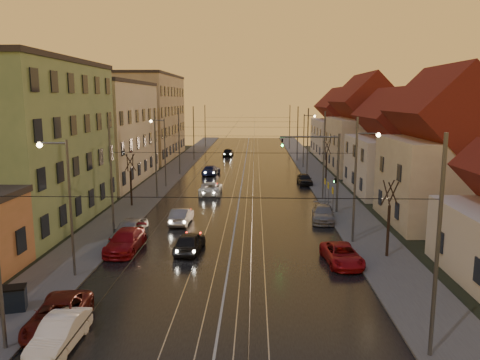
# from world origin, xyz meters

# --- Properties ---
(ground) EXTENTS (160.00, 160.00, 0.00)m
(ground) POSITION_xyz_m (0.00, 0.00, 0.00)
(ground) COLOR black
(ground) RESTS_ON ground
(road) EXTENTS (16.00, 120.00, 0.04)m
(road) POSITION_xyz_m (0.00, 40.00, 0.02)
(road) COLOR black
(road) RESTS_ON ground
(sidewalk_left) EXTENTS (4.00, 120.00, 0.15)m
(sidewalk_left) POSITION_xyz_m (-10.00, 40.00, 0.07)
(sidewalk_left) COLOR #4C4C4C
(sidewalk_left) RESTS_ON ground
(sidewalk_right) EXTENTS (4.00, 120.00, 0.15)m
(sidewalk_right) POSITION_xyz_m (10.00, 40.00, 0.07)
(sidewalk_right) COLOR #4C4C4C
(sidewalk_right) RESTS_ON ground
(tram_rail_0) EXTENTS (0.06, 120.00, 0.03)m
(tram_rail_0) POSITION_xyz_m (-2.20, 40.00, 0.06)
(tram_rail_0) COLOR gray
(tram_rail_0) RESTS_ON road
(tram_rail_1) EXTENTS (0.06, 120.00, 0.03)m
(tram_rail_1) POSITION_xyz_m (-0.77, 40.00, 0.06)
(tram_rail_1) COLOR gray
(tram_rail_1) RESTS_ON road
(tram_rail_2) EXTENTS (0.06, 120.00, 0.03)m
(tram_rail_2) POSITION_xyz_m (0.77, 40.00, 0.06)
(tram_rail_2) COLOR gray
(tram_rail_2) RESTS_ON road
(tram_rail_3) EXTENTS (0.06, 120.00, 0.03)m
(tram_rail_3) POSITION_xyz_m (2.20, 40.00, 0.06)
(tram_rail_3) COLOR gray
(tram_rail_3) RESTS_ON road
(apartment_left_1) EXTENTS (10.00, 18.00, 13.00)m
(apartment_left_1) POSITION_xyz_m (-17.50, 14.00, 6.50)
(apartment_left_1) COLOR #668655
(apartment_left_1) RESTS_ON ground
(apartment_left_2) EXTENTS (10.00, 20.00, 12.00)m
(apartment_left_2) POSITION_xyz_m (-17.50, 34.00, 6.00)
(apartment_left_2) COLOR beige
(apartment_left_2) RESTS_ON ground
(apartment_left_3) EXTENTS (10.00, 24.00, 14.00)m
(apartment_left_3) POSITION_xyz_m (-17.50, 58.00, 7.00)
(apartment_left_3) COLOR #9C8765
(apartment_left_3) RESTS_ON ground
(house_right_1) EXTENTS (8.67, 10.20, 10.80)m
(house_right_1) POSITION_xyz_m (17.00, 15.00, 5.45)
(house_right_1) COLOR #BAAB8F
(house_right_1) RESTS_ON ground
(house_right_2) EXTENTS (9.18, 12.24, 9.20)m
(house_right_2) POSITION_xyz_m (17.00, 28.00, 4.64)
(house_right_2) COLOR silver
(house_right_2) RESTS_ON ground
(house_right_3) EXTENTS (9.18, 14.28, 11.50)m
(house_right_3) POSITION_xyz_m (17.00, 43.00, 5.80)
(house_right_3) COLOR #BAAB8F
(house_right_3) RESTS_ON ground
(house_right_4) EXTENTS (9.18, 16.32, 10.00)m
(house_right_4) POSITION_xyz_m (17.00, 61.00, 5.05)
(house_right_4) COLOR silver
(house_right_4) RESTS_ON ground
(catenary_pole_r_0) EXTENTS (0.16, 0.16, 9.00)m
(catenary_pole_r_0) POSITION_xyz_m (8.60, -6.00, 4.50)
(catenary_pole_r_0) COLOR #595B60
(catenary_pole_r_0) RESTS_ON ground
(catenary_pole_l_1) EXTENTS (0.16, 0.16, 9.00)m
(catenary_pole_l_1) POSITION_xyz_m (-8.60, 9.00, 4.50)
(catenary_pole_l_1) COLOR #595B60
(catenary_pole_l_1) RESTS_ON ground
(catenary_pole_r_1) EXTENTS (0.16, 0.16, 9.00)m
(catenary_pole_r_1) POSITION_xyz_m (8.60, 9.00, 4.50)
(catenary_pole_r_1) COLOR #595B60
(catenary_pole_r_1) RESTS_ON ground
(catenary_pole_l_2) EXTENTS (0.16, 0.16, 9.00)m
(catenary_pole_l_2) POSITION_xyz_m (-8.60, 24.00, 4.50)
(catenary_pole_l_2) COLOR #595B60
(catenary_pole_l_2) RESTS_ON ground
(catenary_pole_r_2) EXTENTS (0.16, 0.16, 9.00)m
(catenary_pole_r_2) POSITION_xyz_m (8.60, 24.00, 4.50)
(catenary_pole_r_2) COLOR #595B60
(catenary_pole_r_2) RESTS_ON ground
(catenary_pole_l_3) EXTENTS (0.16, 0.16, 9.00)m
(catenary_pole_l_3) POSITION_xyz_m (-8.60, 39.00, 4.50)
(catenary_pole_l_3) COLOR #595B60
(catenary_pole_l_3) RESTS_ON ground
(catenary_pole_r_3) EXTENTS (0.16, 0.16, 9.00)m
(catenary_pole_r_3) POSITION_xyz_m (8.60, 39.00, 4.50)
(catenary_pole_r_3) COLOR #595B60
(catenary_pole_r_3) RESTS_ON ground
(catenary_pole_l_4) EXTENTS (0.16, 0.16, 9.00)m
(catenary_pole_l_4) POSITION_xyz_m (-8.60, 54.00, 4.50)
(catenary_pole_l_4) COLOR #595B60
(catenary_pole_l_4) RESTS_ON ground
(catenary_pole_r_4) EXTENTS (0.16, 0.16, 9.00)m
(catenary_pole_r_4) POSITION_xyz_m (8.60, 54.00, 4.50)
(catenary_pole_r_4) COLOR #595B60
(catenary_pole_r_4) RESTS_ON ground
(catenary_pole_l_5) EXTENTS (0.16, 0.16, 9.00)m
(catenary_pole_l_5) POSITION_xyz_m (-8.60, 72.00, 4.50)
(catenary_pole_l_5) COLOR #595B60
(catenary_pole_l_5) RESTS_ON ground
(catenary_pole_r_5) EXTENTS (0.16, 0.16, 9.00)m
(catenary_pole_r_5) POSITION_xyz_m (8.60, 72.00, 4.50)
(catenary_pole_r_5) COLOR #595B60
(catenary_pole_r_5) RESTS_ON ground
(street_lamp_0) EXTENTS (1.75, 0.32, 8.00)m
(street_lamp_0) POSITION_xyz_m (-9.10, 2.00, 4.89)
(street_lamp_0) COLOR #595B60
(street_lamp_0) RESTS_ON ground
(street_lamp_1) EXTENTS (1.75, 0.32, 8.00)m
(street_lamp_1) POSITION_xyz_m (9.10, 10.00, 4.89)
(street_lamp_1) COLOR #595B60
(street_lamp_1) RESTS_ON ground
(street_lamp_2) EXTENTS (1.75, 0.32, 8.00)m
(street_lamp_2) POSITION_xyz_m (-9.10, 30.00, 4.89)
(street_lamp_2) COLOR #595B60
(street_lamp_2) RESTS_ON ground
(street_lamp_3) EXTENTS (1.75, 0.32, 8.00)m
(street_lamp_3) POSITION_xyz_m (9.10, 46.00, 4.89)
(street_lamp_3) COLOR #595B60
(street_lamp_3) RESTS_ON ground
(traffic_light_mast) EXTENTS (5.30, 0.32, 7.20)m
(traffic_light_mast) POSITION_xyz_m (7.99, 18.00, 4.60)
(traffic_light_mast) COLOR #595B60
(traffic_light_mast) RESTS_ON ground
(bare_tree_0) EXTENTS (1.09, 1.09, 5.11)m
(bare_tree_0) POSITION_xyz_m (-10.20, 20.00, 2.49)
(bare_tree_0) COLOR black
(bare_tree_0) RESTS_ON ground
(bare_tree_1) EXTENTS (1.09, 1.09, 5.11)m
(bare_tree_1) POSITION_xyz_m (10.20, 6.00, 2.49)
(bare_tree_1) COLOR black
(bare_tree_1) RESTS_ON ground
(bare_tree_2) EXTENTS (1.09, 1.09, 5.11)m
(bare_tree_2) POSITION_xyz_m (10.40, 34.00, 2.49)
(bare_tree_2) COLOR black
(bare_tree_2) RESTS_ON ground
(driving_car_0) EXTENTS (1.96, 4.18, 1.39)m
(driving_car_0) POSITION_xyz_m (-2.79, 6.85, 0.69)
(driving_car_0) COLOR black
(driving_car_0) RESTS_ON ground
(driving_car_1) EXTENTS (1.60, 4.14, 1.34)m
(driving_car_1) POSITION_xyz_m (-4.46, 13.96, 0.67)
(driving_car_1) COLOR gray
(driving_car_1) RESTS_ON ground
(driving_car_2) EXTENTS (2.39, 5.02, 1.38)m
(driving_car_2) POSITION_xyz_m (-3.16, 26.00, 0.69)
(driving_car_2) COLOR silver
(driving_car_2) RESTS_ON ground
(driving_car_3) EXTENTS (2.45, 4.86, 1.35)m
(driving_car_3) POSITION_xyz_m (-4.37, 39.18, 0.68)
(driving_car_3) COLOR #161B43
(driving_car_3) RESTS_ON ground
(driving_car_4) EXTENTS (1.90, 4.43, 1.49)m
(driving_car_4) POSITION_xyz_m (-3.22, 60.00, 0.75)
(driving_car_4) COLOR black
(driving_car_4) RESTS_ON ground
(parked_left_0) EXTENTS (1.45, 3.96, 1.29)m
(parked_left_0) POSITION_xyz_m (-6.45, -5.70, 0.65)
(parked_left_0) COLOR white
(parked_left_0) RESTS_ON ground
(parked_left_1) EXTENTS (2.60, 4.90, 1.31)m
(parked_left_1) POSITION_xyz_m (-7.18, -4.10, 0.66)
(parked_left_1) COLOR #5B140F
(parked_left_1) RESTS_ON ground
(parked_left_2) EXTENTS (2.15, 4.96, 1.42)m
(parked_left_2) POSITION_xyz_m (-7.16, 6.86, 0.71)
(parked_left_2) COLOR maroon
(parked_left_2) RESTS_ON ground
(parked_left_3) EXTENTS (2.19, 4.77, 1.58)m
(parked_left_3) POSITION_xyz_m (-7.51, 9.20, 0.79)
(parked_left_3) COLOR #97979C
(parked_left_3) RESTS_ON ground
(parked_right_0) EXTENTS (2.41, 4.54, 1.22)m
(parked_right_0) POSITION_xyz_m (7.06, 4.77, 0.61)
(parked_right_0) COLOR #A91017
(parked_right_0) RESTS_ON ground
(parked_right_1) EXTENTS (2.33, 4.69, 1.31)m
(parked_right_1) POSITION_xyz_m (7.38, 15.21, 0.66)
(parked_right_1) COLOR gray
(parked_right_1) RESTS_ON ground
(parked_right_2) EXTENTS (1.77, 3.99, 1.33)m
(parked_right_2) POSITION_xyz_m (7.60, 32.32, 0.67)
(parked_right_2) COLOR black
(parked_right_2) RESTS_ON ground
(dumpster) EXTENTS (1.39, 1.13, 1.10)m
(dumpster) POSITION_xyz_m (-10.04, -2.60, 0.70)
(dumpster) COLOR black
(dumpster) RESTS_ON sidewalk_left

